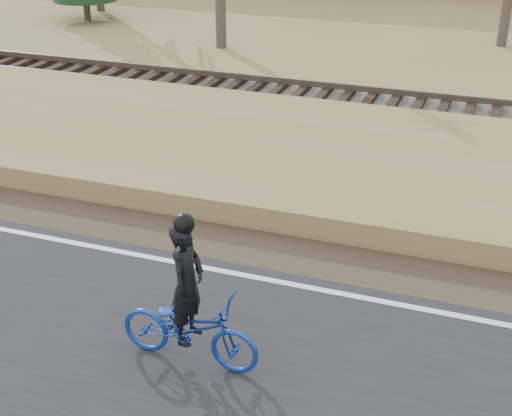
% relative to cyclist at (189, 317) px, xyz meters
% --- Properties ---
extents(embankment, '(120.00, 5.00, 0.44)m').
position_rel_cyclist_xyz_m(embankment, '(-5.84, 6.17, -0.50)').
color(embankment, '#9C7D4F').
rests_on(embankment, ground).
extents(ballast, '(120.00, 3.00, 0.45)m').
position_rel_cyclist_xyz_m(ballast, '(-5.84, 9.97, -0.49)').
color(ballast, slate).
rests_on(ballast, ground).
extents(railroad, '(120.00, 2.40, 0.29)m').
position_rel_cyclist_xyz_m(railroad, '(-5.84, 9.97, -0.19)').
color(railroad, black).
rests_on(railroad, ballast).
extents(cyclist, '(1.88, 0.69, 2.10)m').
position_rel_cyclist_xyz_m(cyclist, '(0.00, 0.00, 0.00)').
color(cyclist, navy).
rests_on(cyclist, road).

